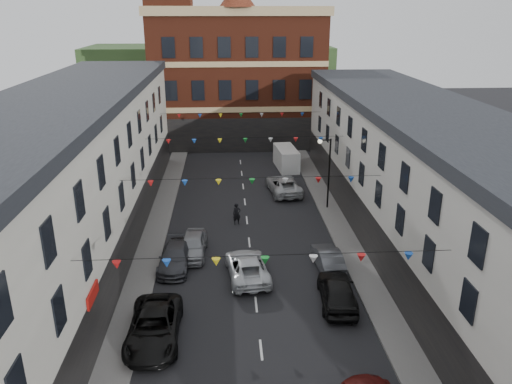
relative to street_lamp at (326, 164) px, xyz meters
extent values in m
plane|color=black|center=(-6.55, -14.00, -3.90)|extent=(160.00, 160.00, 0.00)
cube|color=#605E5B|center=(-13.45, -12.00, -3.83)|extent=(1.80, 64.00, 0.15)
cube|color=#605E5B|center=(0.35, -12.00, -3.83)|extent=(1.80, 64.00, 0.15)
cube|color=beige|center=(-18.35, -13.00, 1.10)|extent=(8.00, 56.00, 10.00)
cube|color=black|center=(-18.35, -13.00, 6.45)|extent=(8.40, 56.00, 0.70)
cube|color=black|center=(-14.30, -13.00, -2.30)|extent=(0.12, 56.00, 3.20)
cube|color=beige|center=(5.25, -13.00, 0.60)|extent=(8.00, 56.00, 9.00)
cube|color=black|center=(5.25, -13.00, 5.45)|extent=(8.40, 56.00, 0.70)
cube|color=black|center=(1.20, -13.00, -2.30)|extent=(0.12, 56.00, 3.20)
cube|color=maroon|center=(-6.55, 24.00, 3.60)|extent=(20.00, 12.00, 15.00)
cube|color=tan|center=(-6.55, 24.00, 11.60)|extent=(20.60, 12.60, 1.00)
cube|color=maroon|center=(-14.05, 21.00, 8.10)|extent=(5.00, 5.00, 24.00)
cube|color=#2D4821|center=(-10.55, 48.00, 1.10)|extent=(40.00, 14.00, 10.00)
cylinder|color=black|center=(0.25, 0.00, -0.90)|extent=(0.14, 0.14, 6.00)
cylinder|color=black|center=(-0.15, 0.00, 2.00)|extent=(0.90, 0.10, 0.10)
sphere|color=beige|center=(-0.60, 0.00, 1.90)|extent=(0.36, 0.36, 0.36)
imported|color=black|center=(-11.83, -16.84, -3.14)|extent=(2.58, 5.52, 1.53)
imported|color=#393A40|center=(-11.48, -9.27, -3.22)|extent=(2.17, 4.81, 1.37)
imported|color=gray|center=(-10.42, -7.69, -3.16)|extent=(1.96, 4.43, 1.48)
imported|color=black|center=(-1.99, -14.19, -3.09)|extent=(2.30, 4.93, 1.64)
imported|color=#505359|center=(-1.72, -9.99, -3.23)|extent=(1.67, 4.19, 1.36)
imported|color=#B3B5B8|center=(-2.95, 4.07, -3.14)|extent=(3.17, 5.78, 1.54)
imported|color=silver|center=(-6.90, -10.86, -3.19)|extent=(2.90, 5.35, 1.43)
cube|color=white|center=(-1.85, 11.56, -2.82)|extent=(2.31, 5.04, 2.16)
imported|color=black|center=(-7.35, -2.71, -3.05)|extent=(0.70, 0.55, 1.70)
camera|label=1|loc=(-8.03, -38.16, 11.72)|focal=35.00mm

